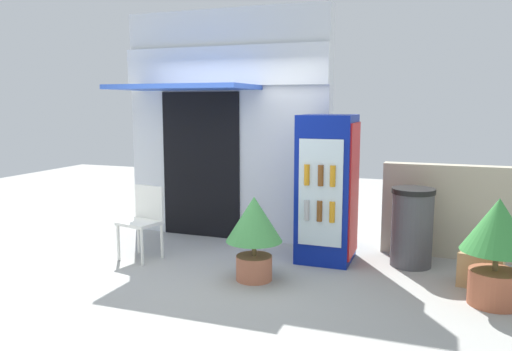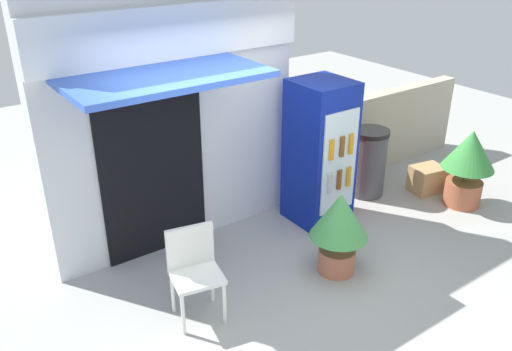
# 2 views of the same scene
# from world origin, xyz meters

# --- Properties ---
(ground) EXTENTS (16.00, 16.00, 0.00)m
(ground) POSITION_xyz_m (0.00, 0.00, 0.00)
(ground) COLOR #A3A39E
(storefront_building) EXTENTS (2.95, 1.26, 3.17)m
(storefront_building) POSITION_xyz_m (-0.28, 1.60, 1.63)
(storefront_building) COLOR silver
(storefront_building) RESTS_ON ground
(drink_cooler) EXTENTS (0.66, 0.73, 1.77)m
(drink_cooler) POSITION_xyz_m (1.33, 1.00, 0.89)
(drink_cooler) COLOR navy
(drink_cooler) RESTS_ON ground
(plastic_chair) EXTENTS (0.52, 0.48, 0.89)m
(plastic_chair) POSITION_xyz_m (-0.81, 0.31, 0.53)
(plastic_chair) COLOR white
(plastic_chair) RESTS_ON ground
(potted_plant_near_shop) EXTENTS (0.61, 0.61, 0.92)m
(potted_plant_near_shop) POSITION_xyz_m (0.75, 0.03, 0.58)
(potted_plant_near_shop) COLOR #BC6B4C
(potted_plant_near_shop) RESTS_ON ground
(potted_plant_curbside) EXTENTS (0.66, 0.66, 1.03)m
(potted_plant_curbside) POSITION_xyz_m (3.13, 0.17, 0.63)
(potted_plant_curbside) COLOR #AD5B3D
(potted_plant_curbside) RESTS_ON ground
(trash_bin) EXTENTS (0.50, 0.50, 0.93)m
(trash_bin) POSITION_xyz_m (2.32, 1.12, 0.47)
(trash_bin) COLOR #47474C
(trash_bin) RESTS_ON ground
(stone_boundary_wall) EXTENTS (2.72, 0.21, 1.16)m
(stone_boundary_wall) POSITION_xyz_m (3.28, 1.66, 0.58)
(stone_boundary_wall) COLOR #B7AD93
(stone_boundary_wall) RESTS_ON ground
(cardboard_box) EXTENTS (0.49, 0.42, 0.37)m
(cardboard_box) POSITION_xyz_m (3.05, 0.67, 0.18)
(cardboard_box) COLOR tan
(cardboard_box) RESTS_ON ground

